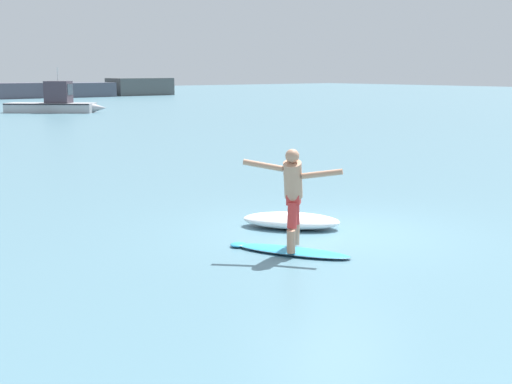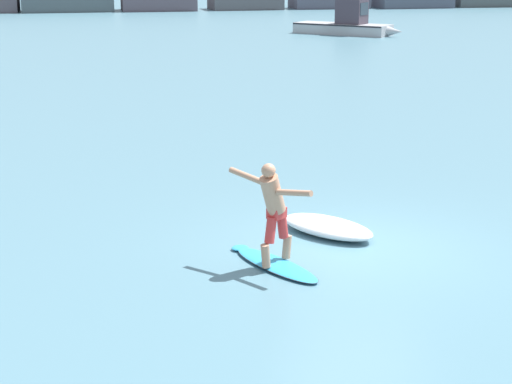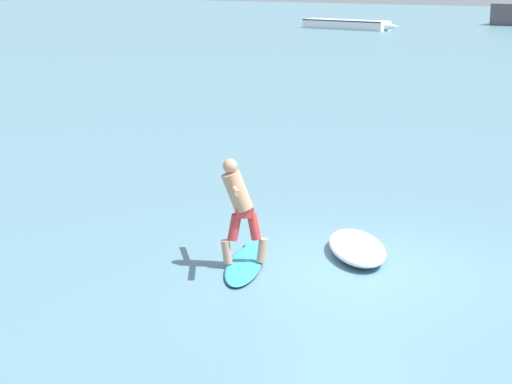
# 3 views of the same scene
# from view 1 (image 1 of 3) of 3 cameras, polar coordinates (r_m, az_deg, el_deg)

# --- Properties ---
(ground_plane) EXTENTS (200.00, 200.00, 0.00)m
(ground_plane) POSITION_cam_1_polar(r_m,az_deg,el_deg) (12.66, 6.06, -3.24)
(ground_plane) COLOR slate
(surfboard) EXTENTS (1.29, 2.02, 0.21)m
(surfboard) POSITION_cam_1_polar(r_m,az_deg,el_deg) (11.20, 2.83, -4.72)
(surfboard) COLOR #2F98CA
(surfboard) RESTS_ON ground
(surfer) EXTENTS (1.05, 1.23, 1.60)m
(surfer) POSITION_cam_1_polar(r_m,az_deg,el_deg) (10.91, 2.98, 0.08)
(surfer) COLOR tan
(surfer) RESTS_ON surfboard
(fishing_boat_near_jetty) EXTENTS (5.76, 5.43, 2.99)m
(fishing_boat_near_jetty) POSITION_cam_1_polar(r_m,az_deg,el_deg) (49.70, -15.82, 6.86)
(fishing_boat_near_jetty) COLOR #A9A8AC
(fishing_boat_near_jetty) RESTS_ON ground
(wave_foam_at_tail) EXTENTS (1.73, 1.92, 0.27)m
(wave_foam_at_tail) POSITION_cam_1_polar(r_m,az_deg,el_deg) (12.94, 2.83, -2.29)
(wave_foam_at_tail) COLOR white
(wave_foam_at_tail) RESTS_ON ground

